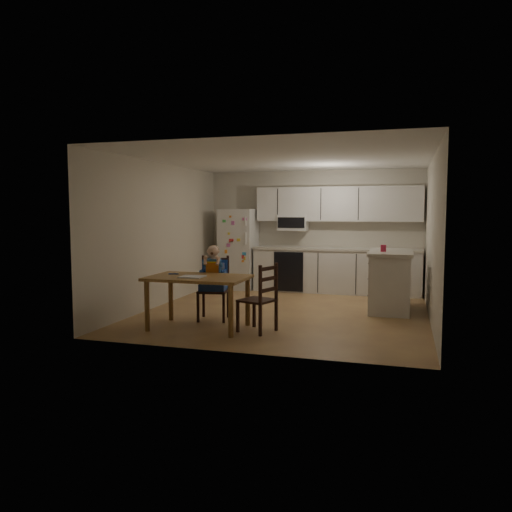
{
  "coord_description": "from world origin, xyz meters",
  "views": [
    {
      "loc": [
        1.85,
        -7.93,
        1.66
      ],
      "look_at": [
        -0.25,
        -0.89,
        1.0
      ],
      "focal_mm": 35.0,
      "sensor_mm": 36.0,
      "label": 1
    }
  ],
  "objects_px": {
    "refrigerator": "(238,249)",
    "chair_side": "(263,294)",
    "red_cup": "(383,248)",
    "chair_booster": "(214,275)",
    "kitchen_island": "(390,280)",
    "dining_table": "(198,283)"
  },
  "relations": [
    {
      "from": "chair_side",
      "to": "chair_booster",
      "type": "bearing_deg",
      "value": -102.83
    },
    {
      "from": "kitchen_island",
      "to": "chair_side",
      "type": "xyz_separation_m",
      "value": [
        -1.62,
        -2.11,
        0.04
      ]
    },
    {
      "from": "kitchen_island",
      "to": "chair_booster",
      "type": "bearing_deg",
      "value": -149.5
    },
    {
      "from": "refrigerator",
      "to": "chair_side",
      "type": "bearing_deg",
      "value": -66.56
    },
    {
      "from": "refrigerator",
      "to": "red_cup",
      "type": "xyz_separation_m",
      "value": [
        3.07,
        -1.65,
        0.2
      ]
    },
    {
      "from": "kitchen_island",
      "to": "dining_table",
      "type": "distance_m",
      "value": 3.34
    },
    {
      "from": "red_cup",
      "to": "dining_table",
      "type": "distance_m",
      "value": 3.18
    },
    {
      "from": "refrigerator",
      "to": "chair_side",
      "type": "relative_size",
      "value": 1.79
    },
    {
      "from": "red_cup",
      "to": "dining_table",
      "type": "height_order",
      "value": "red_cup"
    },
    {
      "from": "chair_booster",
      "to": "chair_side",
      "type": "relative_size",
      "value": 1.2
    },
    {
      "from": "kitchen_island",
      "to": "refrigerator",
      "type": "bearing_deg",
      "value": 154.74
    },
    {
      "from": "kitchen_island",
      "to": "dining_table",
      "type": "relative_size",
      "value": 0.97
    },
    {
      "from": "refrigerator",
      "to": "chair_booster",
      "type": "bearing_deg",
      "value": -78.38
    },
    {
      "from": "kitchen_island",
      "to": "chair_side",
      "type": "bearing_deg",
      "value": -127.52
    },
    {
      "from": "kitchen_island",
      "to": "red_cup",
      "type": "bearing_deg",
      "value": -130.22
    },
    {
      "from": "kitchen_island",
      "to": "dining_table",
      "type": "bearing_deg",
      "value": -140.24
    },
    {
      "from": "chair_side",
      "to": "dining_table",
      "type": "bearing_deg",
      "value": -69.44
    },
    {
      "from": "refrigerator",
      "to": "chair_booster",
      "type": "relative_size",
      "value": 1.49
    },
    {
      "from": "red_cup",
      "to": "chair_side",
      "type": "bearing_deg",
      "value": -127.32
    },
    {
      "from": "dining_table",
      "to": "chair_booster",
      "type": "relative_size",
      "value": 1.21
    },
    {
      "from": "refrigerator",
      "to": "dining_table",
      "type": "xyz_separation_m",
      "value": [
        0.63,
        -3.64,
        -0.21
      ]
    },
    {
      "from": "red_cup",
      "to": "chair_side",
      "type": "relative_size",
      "value": 0.12
    }
  ]
}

